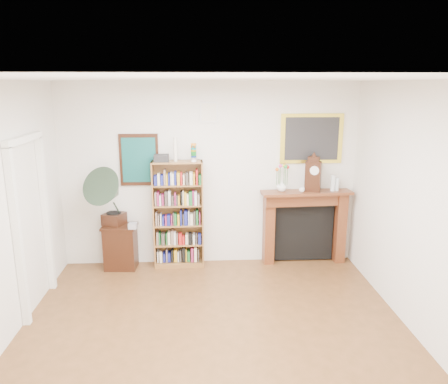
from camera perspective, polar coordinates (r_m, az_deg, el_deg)
name	(u,v)px	position (r m, az deg, el deg)	size (l,w,h in m)	color
room	(215,228)	(4.25, -1.13, -4.70)	(4.51, 5.01, 2.81)	#523418
door_casing	(31,210)	(5.82, -23.88, -2.19)	(0.08, 1.02, 2.17)	white
teal_poster	(139,160)	(6.66, -11.03, 4.14)	(0.58, 0.04, 0.78)	black
small_picture	(209,112)	(6.52, -1.99, 10.38)	(0.26, 0.04, 0.30)	white
gilt_painting	(312,139)	(6.77, 11.37, 6.85)	(0.95, 0.04, 0.75)	yellow
bookshelf	(178,209)	(6.64, -6.01, -2.19)	(0.76, 0.29, 1.90)	brown
side_cabinet	(121,247)	(6.88, -13.35, -6.97)	(0.50, 0.37, 0.69)	black
fireplace	(304,220)	(6.94, 10.46, -3.62)	(1.40, 0.41, 1.17)	#522113
gramophone	(110,193)	(6.53, -14.63, -0.14)	(0.79, 0.87, 0.94)	black
cd_stack	(133,226)	(6.57, -11.83, -4.33)	(0.12, 0.12, 0.08)	silver
mantel_clock	(313,175)	(6.71, 11.56, 2.23)	(0.26, 0.21, 0.53)	black
flower_vase	(282,186)	(6.68, 7.55, 0.77)	(0.15, 0.15, 0.16)	white
teacup	(302,190)	(6.68, 10.13, 0.28)	(0.09, 0.09, 0.07)	white
bottle_left	(333,183)	(6.84, 14.04, 1.13)	(0.07, 0.07, 0.24)	silver
bottle_right	(337,184)	(6.87, 14.54, 0.98)	(0.06, 0.06, 0.20)	silver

